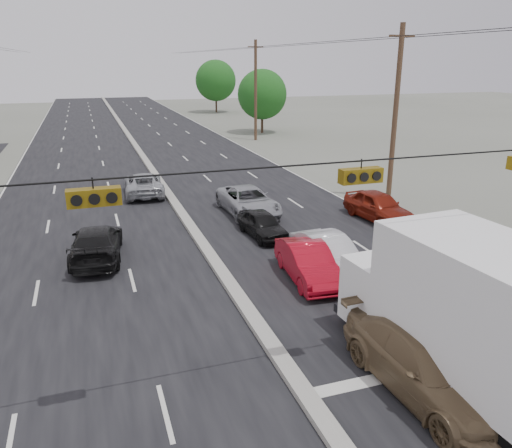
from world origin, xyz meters
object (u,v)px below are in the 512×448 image
object	(u,v)px
tree_right_mid	(262,94)
oncoming_far	(144,184)
utility_pole_right_c	(256,90)
tree_right_far	(216,81)
queue_car_b	(330,254)
queue_car_a	(262,225)
oncoming_near	(96,243)
queue_car_e	(378,206)
utility_pole_right_b	(395,114)
tan_sedan	(427,364)
box_truck	(468,313)
queue_car_c	(248,201)
red_sedan	(308,263)

from	to	relation	value
tree_right_mid	oncoming_far	size ratio (longest dim) A/B	1.45
utility_pole_right_c	tree_right_far	world-z (taller)	utility_pole_right_c
tree_right_far	queue_car_b	bearing A→B (deg)	-100.53
utility_pole_right_c	queue_car_a	bearing A→B (deg)	-108.18
queue_car_b	oncoming_near	size ratio (longest dim) A/B	0.87
utility_pole_right_c	tree_right_far	xyz separation A→B (m)	(3.50, 30.00, -0.15)
utility_pole_right_c	oncoming_far	world-z (taller)	utility_pole_right_c
queue_car_b	queue_car_e	world-z (taller)	queue_car_e
utility_pole_right_b	tree_right_mid	xyz separation A→B (m)	(2.50, 30.00, -0.77)
utility_pole_right_b	oncoming_far	distance (m)	15.72
tan_sedan	oncoming_near	bearing A→B (deg)	119.28
tree_right_mid	tree_right_far	world-z (taller)	tree_right_far
utility_pole_right_c	box_truck	bearing A→B (deg)	-101.61
queue_car_c	queue_car_e	distance (m)	6.91
tree_right_mid	tree_right_far	distance (m)	25.03
queue_car_c	utility_pole_right_b	bearing A→B (deg)	-0.96
queue_car_b	queue_car_e	distance (m)	7.47
utility_pole_right_b	tan_sedan	size ratio (longest dim) A/B	1.85
queue_car_b	tree_right_far	bearing A→B (deg)	75.67
queue_car_c	oncoming_far	xyz separation A→B (m)	(-4.90, 6.05, -0.04)
tree_right_mid	tan_sedan	xyz separation A→B (m)	(-12.00, -46.29, -3.55)
oncoming_near	oncoming_far	bearing A→B (deg)	-101.23
red_sedan	oncoming_near	distance (m)	8.94
box_truck	red_sedan	size ratio (longest dim) A/B	1.89
utility_pole_right_b	utility_pole_right_c	size ratio (longest dim) A/B	1.00
queue_car_c	tree_right_mid	bearing A→B (deg)	67.00
tan_sedan	queue_car_a	xyz separation A→B (m)	(0.00, 12.37, -0.17)
tree_right_mid	queue_car_e	bearing A→B (deg)	-99.17
queue_car_a	queue_car_c	xyz separation A→B (m)	(0.50, 3.73, 0.11)
utility_pole_right_c	red_sedan	xyz separation A→B (m)	(-9.50, -34.12, -4.41)
queue_car_e	oncoming_near	bearing A→B (deg)	178.85
tan_sedan	tree_right_mid	bearing A→B (deg)	72.47
tree_right_mid	utility_pole_right_b	bearing A→B (deg)	-94.76
utility_pole_right_c	queue_car_b	xyz separation A→B (m)	(-8.32, -33.58, -4.40)
tree_right_mid	tan_sedan	size ratio (longest dim) A/B	1.32
red_sedan	tree_right_far	bearing A→B (deg)	83.27
utility_pole_right_b	queue_car_a	xyz separation A→B (m)	(-9.50, -3.92, -4.50)
queue_car_a	queue_car_b	bearing A→B (deg)	-80.11
utility_pole_right_c	tan_sedan	world-z (taller)	utility_pole_right_c
box_truck	queue_car_e	bearing A→B (deg)	62.82
tree_right_far	tan_sedan	size ratio (longest dim) A/B	1.51
tree_right_far	oncoming_far	distance (m)	52.30
oncoming_far	oncoming_near	bearing A→B (deg)	76.59
queue_car_a	oncoming_near	bearing A→B (deg)	178.80
tree_right_far	tree_right_mid	bearing A→B (deg)	-92.29
red_sedan	tan_sedan	bearing A→B (deg)	-85.26
utility_pole_right_b	utility_pole_right_c	distance (m)	25.00
utility_pole_right_b	queue_car_c	xyz separation A→B (m)	(-9.00, -0.19, -4.38)
utility_pole_right_b	queue_car_b	world-z (taller)	utility_pole_right_b
tree_right_far	red_sedan	distance (m)	65.56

